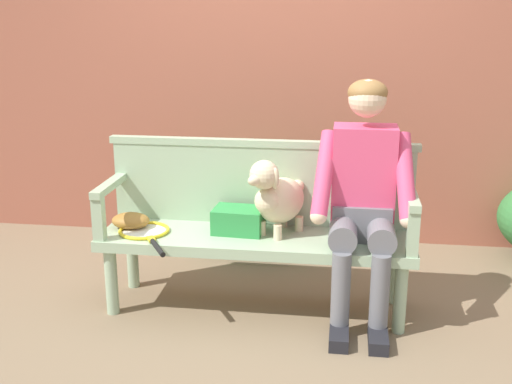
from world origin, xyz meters
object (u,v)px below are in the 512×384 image
at_px(person_seated, 363,193).
at_px(sports_bag, 239,220).
at_px(tennis_racket, 145,232).
at_px(baseball_glove, 131,221).
at_px(garden_bench, 256,245).
at_px(dog_on_bench, 277,196).

distance_m(person_seated, sports_bag, 0.72).
bearing_deg(tennis_racket, baseball_glove, 143.65).
relative_size(garden_bench, sports_bag, 6.26).
height_order(person_seated, tennis_racket, person_seated).
distance_m(dog_on_bench, baseball_glove, 0.86).
relative_size(dog_on_bench, tennis_racket, 0.80).
height_order(garden_bench, sports_bag, sports_bag).
bearing_deg(dog_on_bench, tennis_racket, -173.03).
xyz_separation_m(garden_bench, person_seated, (0.58, -0.01, 0.33)).
height_order(garden_bench, dog_on_bench, dog_on_bench).
relative_size(person_seated, dog_on_bench, 2.95).
distance_m(baseball_glove, sports_bag, 0.63).
xyz_separation_m(garden_bench, tennis_racket, (-0.62, -0.07, 0.07)).
bearing_deg(person_seated, baseball_glove, 179.04).
relative_size(person_seated, tennis_racket, 2.34).
height_order(garden_bench, person_seated, person_seated).
height_order(garden_bench, baseball_glove, baseball_glove).
xyz_separation_m(person_seated, dog_on_bench, (-0.47, 0.03, -0.05)).
xyz_separation_m(dog_on_bench, sports_bag, (-0.22, 0.01, -0.15)).
height_order(dog_on_bench, tennis_racket, dog_on_bench).
bearing_deg(dog_on_bench, sports_bag, 176.78).
bearing_deg(baseball_glove, dog_on_bench, -1.62).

